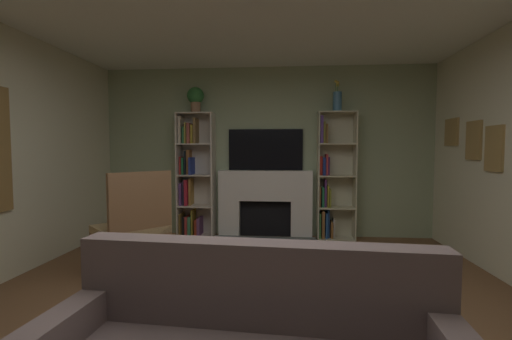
{
  "coord_description": "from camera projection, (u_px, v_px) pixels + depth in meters",
  "views": [
    {
      "loc": [
        0.31,
        -2.4,
        1.35
      ],
      "look_at": [
        0.0,
        1.2,
        1.14
      ],
      "focal_mm": 24.18,
      "sensor_mm": 36.0,
      "label": 1
    }
  ],
  "objects": [
    {
      "name": "coffee_table",
      "position": [
        259.0,
        312.0,
        2.2
      ],
      "size": [
        0.92,
        0.48,
        0.36
      ],
      "color": "brown",
      "rests_on": "ground_plane"
    },
    {
      "name": "bookshelf_right",
      "position": [
        331.0,
        180.0,
        5.23
      ],
      "size": [
        0.56,
        0.3,
        1.92
      ],
      "color": "beige",
      "rests_on": "ground_plane"
    },
    {
      "name": "potted_plant",
      "position": [
        196.0,
        98.0,
        5.29
      ],
      "size": [
        0.26,
        0.26,
        0.39
      ],
      "color": "#A07455",
      "rests_on": "bookshelf_left"
    },
    {
      "name": "ground_plane",
      "position": [
        242.0,
        336.0,
        2.5
      ],
      "size": [
        7.18,
        7.18,
        0.0
      ],
      "primitive_type": "plane",
      "color": "brown"
    },
    {
      "name": "wall_back_accent",
      "position": [
        266.0,
        152.0,
        5.42
      ],
      "size": [
        5.21,
        0.06,
        2.63
      ],
      "primitive_type": "cube",
      "color": "#99A884",
      "rests_on": "ground_plane"
    },
    {
      "name": "tv",
      "position": [
        266.0,
        150.0,
        5.36
      ],
      "size": [
        1.15,
        0.06,
        0.63
      ],
      "primitive_type": "cube",
      "color": "black",
      "rests_on": "fireplace"
    },
    {
      "name": "armchair",
      "position": [
        134.0,
        223.0,
        3.78
      ],
      "size": [
        0.92,
        0.93,
        1.12
      ],
      "color": "brown",
      "rests_on": "ground_plane"
    },
    {
      "name": "bookshelf_left",
      "position": [
        193.0,
        177.0,
        5.39
      ],
      "size": [
        0.56,
        0.32,
        1.92
      ],
      "color": "beige",
      "rests_on": "ground_plane"
    },
    {
      "name": "fireplace",
      "position": [
        265.0,
        202.0,
        5.33
      ],
      "size": [
        1.54,
        0.51,
        1.03
      ],
      "color": "white",
      "rests_on": "ground_plane"
    },
    {
      "name": "vase_with_flowers",
      "position": [
        337.0,
        101.0,
        5.11
      ],
      "size": [
        0.13,
        0.13,
        0.47
      ],
      "color": "teal",
      "rests_on": "bookshelf_right"
    }
  ]
}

